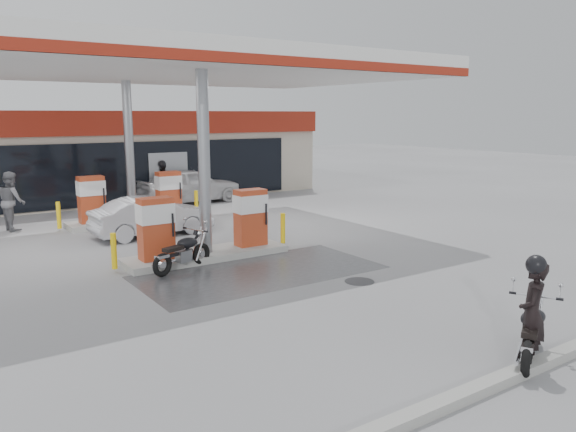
# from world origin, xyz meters

# --- Properties ---
(ground) EXTENTS (90.00, 90.00, 0.00)m
(ground) POSITION_xyz_m (0.00, 0.00, 0.00)
(ground) COLOR gray
(ground) RESTS_ON ground
(wet_patch) EXTENTS (6.00, 3.00, 0.00)m
(wet_patch) POSITION_xyz_m (0.50, 0.00, 0.00)
(wet_patch) COLOR #4C4C4F
(wet_patch) RESTS_ON ground
(drain_cover) EXTENTS (0.70, 0.70, 0.01)m
(drain_cover) POSITION_xyz_m (2.00, -2.00, 0.00)
(drain_cover) COLOR #38383A
(drain_cover) RESTS_ON ground
(kerb) EXTENTS (28.00, 0.25, 0.15)m
(kerb) POSITION_xyz_m (0.00, -7.00, 0.07)
(kerb) COLOR gray
(kerb) RESTS_ON ground
(store_building) EXTENTS (22.00, 8.22, 4.00)m
(store_building) POSITION_xyz_m (0.01, 15.94, 2.01)
(store_building) COLOR beige
(store_building) RESTS_ON ground
(canopy) EXTENTS (16.00, 10.02, 5.51)m
(canopy) POSITION_xyz_m (0.00, 5.00, 5.27)
(canopy) COLOR silver
(canopy) RESTS_ON ground
(pump_island_near) EXTENTS (5.14, 1.30, 1.78)m
(pump_island_near) POSITION_xyz_m (0.00, 2.00, 0.71)
(pump_island_near) COLOR #9E9E99
(pump_island_near) RESTS_ON ground
(pump_island_far) EXTENTS (5.14, 1.30, 1.78)m
(pump_island_far) POSITION_xyz_m (0.00, 8.00, 0.71)
(pump_island_far) COLOR #9E9E99
(pump_island_far) RESTS_ON ground
(main_motorcycle) EXTENTS (1.69, 1.03, 0.95)m
(main_motorcycle) POSITION_xyz_m (1.44, -6.72, 0.42)
(main_motorcycle) COLOR black
(main_motorcycle) RESTS_ON ground
(biker_main) EXTENTS (0.72, 0.65, 1.66)m
(biker_main) POSITION_xyz_m (1.27, -6.82, 0.83)
(biker_main) COLOR black
(biker_main) RESTS_ON ground
(parked_motorcycle) EXTENTS (1.84, 0.91, 0.98)m
(parked_motorcycle) POSITION_xyz_m (-1.01, 1.22, 0.44)
(parked_motorcycle) COLOR black
(parked_motorcycle) RESTS_ON ground
(sedan_white) EXTENTS (4.63, 2.00, 1.55)m
(sedan_white) POSITION_xyz_m (3.69, 11.20, 0.78)
(sedan_white) COLOR silver
(sedan_white) RESTS_ON ground
(attendant) EXTENTS (0.88, 1.06, 1.99)m
(attendant) POSITION_xyz_m (-3.73, 9.05, 0.99)
(attendant) COLOR #5C5C61
(attendant) RESTS_ON ground
(hatchback_silver) EXTENTS (3.88, 1.50, 1.26)m
(hatchback_silver) POSITION_xyz_m (-0.16, 5.60, 0.63)
(hatchback_silver) COLOR #ADAFB6
(hatchback_silver) RESTS_ON ground
(biker_walking) EXTENTS (1.12, 0.78, 1.77)m
(biker_walking) POSITION_xyz_m (2.69, 11.80, 0.88)
(biker_walking) COLOR black
(biker_walking) RESTS_ON ground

